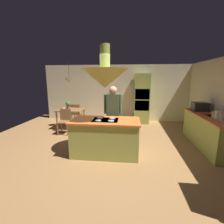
# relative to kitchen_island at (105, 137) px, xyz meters

# --- Properties ---
(ground) EXTENTS (8.16, 8.16, 0.00)m
(ground) POSITION_rel_kitchen_island_xyz_m (0.00, 0.20, -0.46)
(ground) COLOR #9E7042
(wall_back) EXTENTS (6.80, 0.10, 2.55)m
(wall_back) POSITION_rel_kitchen_island_xyz_m (0.00, 3.65, 0.81)
(wall_back) COLOR beige
(wall_back) RESTS_ON ground
(kitchen_island) EXTENTS (1.73, 0.90, 0.94)m
(kitchen_island) POSITION_rel_kitchen_island_xyz_m (0.00, 0.00, 0.00)
(kitchen_island) COLOR #A0A84C
(kitchen_island) RESTS_ON ground
(counter_run_right) EXTENTS (0.73, 2.37, 0.92)m
(counter_run_right) POSITION_rel_kitchen_island_xyz_m (2.84, 0.80, 0.01)
(counter_run_right) COLOR #A0A84C
(counter_run_right) RESTS_ON ground
(oven_tower) EXTENTS (0.66, 0.62, 2.15)m
(oven_tower) POSITION_rel_kitchen_island_xyz_m (1.10, 3.24, 0.61)
(oven_tower) COLOR #A0A84C
(oven_tower) RESTS_ON ground
(dining_table) EXTENTS (0.98, 0.81, 0.76)m
(dining_table) POSITION_rel_kitchen_island_xyz_m (-1.70, 2.10, 0.18)
(dining_table) COLOR brown
(dining_table) RESTS_ON ground
(person_at_island) EXTENTS (0.53, 0.23, 1.72)m
(person_at_island) POSITION_rel_kitchen_island_xyz_m (0.12, 0.72, 0.53)
(person_at_island) COLOR tan
(person_at_island) RESTS_ON ground
(range_hood) EXTENTS (1.10, 1.10, 1.00)m
(range_hood) POSITION_rel_kitchen_island_xyz_m (0.00, 0.00, 1.51)
(range_hood) COLOR #A0A84C
(pendant_light_over_table) EXTENTS (0.32, 0.32, 0.82)m
(pendant_light_over_table) POSITION_rel_kitchen_island_xyz_m (-1.70, 2.10, 1.40)
(pendant_light_over_table) COLOR beige
(chair_facing_island) EXTENTS (0.40, 0.40, 0.87)m
(chair_facing_island) POSITION_rel_kitchen_island_xyz_m (-1.70, 1.47, 0.04)
(chair_facing_island) COLOR brown
(chair_facing_island) RESTS_ON ground
(chair_by_back_wall) EXTENTS (0.40, 0.40, 0.87)m
(chair_by_back_wall) POSITION_rel_kitchen_island_xyz_m (-1.70, 2.73, 0.04)
(chair_by_back_wall) COLOR brown
(chair_by_back_wall) RESTS_ON ground
(potted_plant_on_table) EXTENTS (0.20, 0.20, 0.30)m
(potted_plant_on_table) POSITION_rel_kitchen_island_xyz_m (-1.82, 2.18, 0.46)
(potted_plant_on_table) COLOR #99382D
(potted_plant_on_table) RESTS_ON dining_table
(cup_on_table) EXTENTS (0.07, 0.07, 0.09)m
(cup_on_table) POSITION_rel_kitchen_island_xyz_m (-1.89, 1.90, 0.34)
(cup_on_table) COLOR white
(cup_on_table) RESTS_ON dining_table
(canister_flour) EXTENTS (0.10, 0.10, 0.18)m
(canister_flour) POSITION_rel_kitchen_island_xyz_m (2.84, 0.22, 0.55)
(canister_flour) COLOR silver
(canister_flour) RESTS_ON counter_run_right
(canister_sugar) EXTENTS (0.14, 0.14, 0.22)m
(canister_sugar) POSITION_rel_kitchen_island_xyz_m (2.84, 0.40, 0.57)
(canister_sugar) COLOR silver
(canister_sugar) RESTS_ON counter_run_right
(canister_tea) EXTENTS (0.13, 0.13, 0.16)m
(canister_tea) POSITION_rel_kitchen_island_xyz_m (2.84, 0.58, 0.53)
(canister_tea) COLOR #E0B78C
(canister_tea) RESTS_ON counter_run_right
(microwave_on_counter) EXTENTS (0.46, 0.36, 0.28)m
(microwave_on_counter) POSITION_rel_kitchen_island_xyz_m (2.84, 1.50, 0.60)
(microwave_on_counter) COLOR #232326
(microwave_on_counter) RESTS_ON counter_run_right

